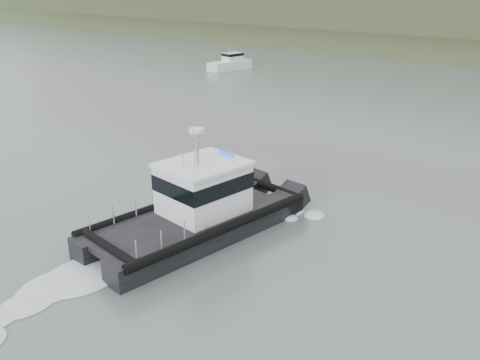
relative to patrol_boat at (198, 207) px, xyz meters
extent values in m
plane|color=#4F5E5A|center=(1.49, -4.91, -1.50)|extent=(400.00, 400.00, 0.00)
cube|color=black|center=(-1.53, 0.02, -1.03)|extent=(3.12, 12.46, 1.35)
cube|color=black|center=(1.48, -0.39, -1.03)|extent=(3.12, 12.46, 1.35)
cube|color=black|center=(-0.10, -0.74, -0.49)|extent=(5.90, 11.20, 0.28)
cube|color=white|center=(0.05, 0.38, 0.94)|extent=(3.89, 4.47, 2.59)
cube|color=black|center=(0.05, 0.38, 1.40)|extent=(3.97, 4.54, 0.84)
cube|color=white|center=(0.05, 0.38, 2.32)|extent=(4.14, 4.72, 0.18)
cylinder|color=#92949A|center=(0.01, 0.04, 3.24)|extent=(0.18, 0.18, 2.03)
cylinder|color=white|center=(0.01, 0.04, 4.20)|extent=(0.79, 0.79, 0.20)
cube|color=white|center=(-32.57, 42.78, -0.93)|extent=(3.41, 7.18, 1.38)
cube|color=white|center=(-32.47, 43.35, 0.22)|extent=(2.27, 3.02, 1.38)
cube|color=black|center=(-32.47, 43.35, 0.68)|extent=(2.34, 3.09, 0.40)
cylinder|color=#92949A|center=(-32.57, 42.78, 1.48)|extent=(0.09, 0.09, 1.38)
camera|label=1|loc=(17.66, -19.02, 11.43)|focal=40.00mm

